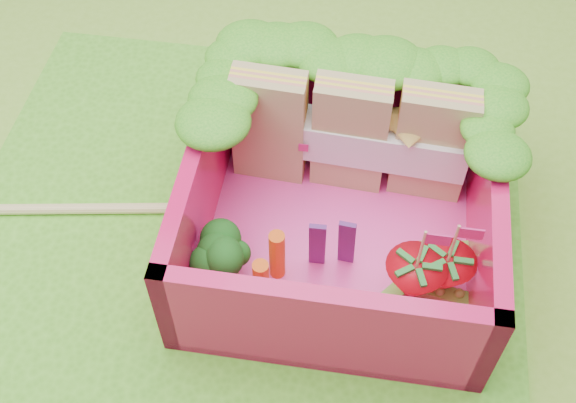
% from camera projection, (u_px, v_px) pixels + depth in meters
% --- Properties ---
extents(ground, '(14.00, 14.00, 0.00)m').
position_uv_depth(ground, '(237.00, 242.00, 3.36)').
color(ground, '#7CB432').
rests_on(ground, ground).
extents(placemat, '(2.60, 2.60, 0.03)m').
position_uv_depth(placemat, '(237.00, 241.00, 3.35)').
color(placemat, '#54AF27').
rests_on(placemat, ground).
extents(bento_floor, '(1.30, 1.30, 0.05)m').
position_uv_depth(bento_floor, '(337.00, 237.00, 3.31)').
color(bento_floor, '#FF41A9').
rests_on(bento_floor, placemat).
extents(bento_box, '(1.30, 1.30, 0.55)m').
position_uv_depth(bento_box, '(341.00, 204.00, 3.11)').
color(bento_box, '#DC1253').
rests_on(bento_box, placemat).
extents(lettuce_ruffle, '(1.43, 0.77, 0.11)m').
position_uv_depth(lettuce_ruffle, '(357.00, 73.00, 3.13)').
color(lettuce_ruffle, '#258C19').
rests_on(lettuce_ruffle, bento_box).
extents(sandwich_stack, '(1.08, 0.23, 0.59)m').
position_uv_depth(sandwich_stack, '(351.00, 135.00, 3.27)').
color(sandwich_stack, tan).
rests_on(sandwich_stack, bento_floor).
extents(broccoli, '(0.31, 0.31, 0.25)m').
position_uv_depth(broccoli, '(222.00, 253.00, 3.02)').
color(broccoli, '#71A751').
rests_on(broccoli, bento_floor).
extents(carrot_sticks, '(0.11, 0.21, 0.28)m').
position_uv_depth(carrot_sticks, '(270.00, 268.00, 3.02)').
color(carrot_sticks, orange).
rests_on(carrot_sticks, bento_floor).
extents(purple_wedges, '(0.19, 0.05, 0.38)m').
position_uv_depth(purple_wedges, '(332.00, 244.00, 3.03)').
color(purple_wedges, '#521C62').
rests_on(purple_wedges, bento_floor).
extents(strawberry_left, '(0.25, 0.25, 0.49)m').
position_uv_depth(strawberry_left, '(413.00, 282.00, 2.98)').
color(strawberry_left, red).
rests_on(strawberry_left, bento_floor).
extents(strawberry_right, '(0.24, 0.24, 0.48)m').
position_uv_depth(strawberry_right, '(444.00, 275.00, 3.01)').
color(strawberry_right, red).
rests_on(strawberry_right, bento_floor).
extents(snap_peas, '(0.59, 0.55, 0.05)m').
position_uv_depth(snap_peas, '(425.00, 285.00, 3.10)').
color(snap_peas, '#70BE3B').
rests_on(snap_peas, bento_floor).
extents(chopsticks, '(2.02, 0.38, 0.05)m').
position_uv_depth(chopsticks, '(45.00, 209.00, 3.41)').
color(chopsticks, '#CFBA71').
rests_on(chopsticks, placemat).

